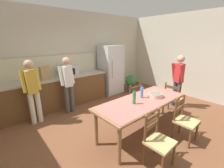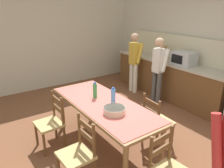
{
  "view_description": "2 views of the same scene",
  "coord_description": "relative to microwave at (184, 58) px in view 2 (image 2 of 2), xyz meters",
  "views": [
    {
      "loc": [
        -2.3,
        -2.07,
        2.03
      ],
      "look_at": [
        -0.38,
        0.18,
        1.13
      ],
      "focal_mm": 24.0,
      "sensor_mm": 36.0,
      "label": 1
    },
    {
      "loc": [
        2.74,
        -1.94,
        2.24
      ],
      "look_at": [
        -0.12,
        0.02,
        0.99
      ],
      "focal_mm": 35.0,
      "sensor_mm": 36.0,
      "label": 2
    }
  ],
  "objects": [
    {
      "name": "chair_side_near_left",
      "position": [
        -0.02,
        -3.2,
        -0.65
      ],
      "size": [
        0.44,
        0.42,
        0.91
      ],
      "rotation": [
        0.0,
        0.0,
        0.04
      ],
      "color": "brown",
      "rests_on": "ground"
    },
    {
      "name": "ground_plane",
      "position": [
        0.38,
        -2.21,
        -1.09
      ],
      "size": [
        8.32,
        8.32,
        0.0
      ],
      "primitive_type": "plane",
      "color": "brown"
    },
    {
      "name": "bottle_off_centre",
      "position": [
        0.56,
        -2.37,
        -0.18
      ],
      "size": [
        0.07,
        0.07,
        0.27
      ],
      "color": "#4C8ED6",
      "rests_on": "dining_table"
    },
    {
      "name": "person_at_sink",
      "position": [
        -1.17,
        -0.5,
        -0.2
      ],
      "size": [
        0.4,
        0.27,
        1.58
      ],
      "rotation": [
        0.0,
        0.0,
        1.57
      ],
      "color": "silver",
      "rests_on": "ground"
    },
    {
      "name": "kitchen_counter",
      "position": [
        -0.45,
        0.02,
        -0.62
      ],
      "size": [
        3.25,
        0.66,
        0.94
      ],
      "color": "brown",
      "rests_on": "ground"
    },
    {
      "name": "microwave",
      "position": [
        0.0,
        0.0,
        0.0
      ],
      "size": [
        0.5,
        0.39,
        0.3
      ],
      "color": "#B2B7BC",
      "rests_on": "kitchen_counter"
    },
    {
      "name": "chair_side_far_right",
      "position": [
        0.92,
        -1.76,
        -0.65
      ],
      "size": [
        0.45,
        0.43,
        0.91
      ],
      "rotation": [
        0.0,
        0.0,
        3.07
      ],
      "color": "brown",
      "rests_on": "ground"
    },
    {
      "name": "serving_bowl",
      "position": [
        0.83,
        -2.54,
        -0.25
      ],
      "size": [
        0.32,
        0.32,
        0.09
      ],
      "color": "beige",
      "rests_on": "dining_table"
    },
    {
      "name": "paper_bag",
      "position": [
        -0.7,
        -0.01,
        0.03
      ],
      "size": [
        0.24,
        0.16,
        0.36
      ],
      "primitive_type": "cube",
      "color": "tan",
      "rests_on": "kitchen_counter"
    },
    {
      "name": "chair_side_near_right",
      "position": [
        0.94,
        -3.19,
        -0.65
      ],
      "size": [
        0.44,
        0.42,
        0.91
      ],
      "rotation": [
        0.0,
        0.0,
        0.05
      ],
      "color": "brown",
      "rests_on": "ground"
    },
    {
      "name": "wall_left",
      "position": [
        -2.88,
        -2.21,
        0.36
      ],
      "size": [
        0.12,
        5.2,
        2.9
      ],
      "primitive_type": "cube",
      "color": "beige",
      "rests_on": "ground"
    },
    {
      "name": "wall_back",
      "position": [
        0.38,
        0.45,
        0.36
      ],
      "size": [
        6.52,
        0.12,
        2.9
      ],
      "primitive_type": "cube",
      "color": "beige",
      "rests_on": "ground"
    },
    {
      "name": "dining_table",
      "position": [
        0.45,
        -2.48,
        -0.38
      ],
      "size": [
        2.15,
        0.87,
        0.79
      ],
      "rotation": [
        0.0,
        0.0,
        0.01
      ],
      "color": "olive",
      "rests_on": "ground"
    },
    {
      "name": "person_at_counter",
      "position": [
        -0.29,
        -0.52,
        -0.21
      ],
      "size": [
        0.39,
        0.27,
        1.57
      ],
      "rotation": [
        0.0,
        0.0,
        1.57
      ],
      "color": "#4C4C4C",
      "rests_on": "ground"
    },
    {
      "name": "counter_splashback",
      "position": [
        -0.45,
        0.33,
        0.15
      ],
      "size": [
        3.21,
        0.03,
        0.6
      ],
      "primitive_type": "cube",
      "color": "beige",
      "rests_on": "kitchen_counter"
    },
    {
      "name": "bottle_near_centre",
      "position": [
        0.19,
        -2.48,
        -0.18
      ],
      "size": [
        0.07,
        0.07,
        0.27
      ],
      "color": "green",
      "rests_on": "dining_table"
    }
  ]
}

